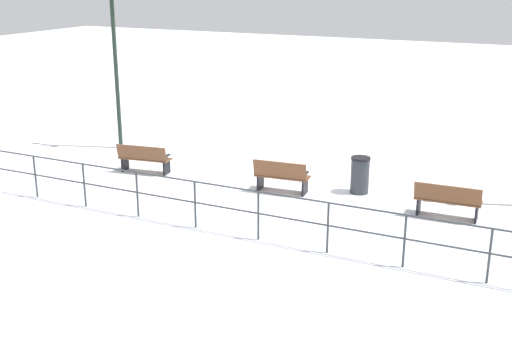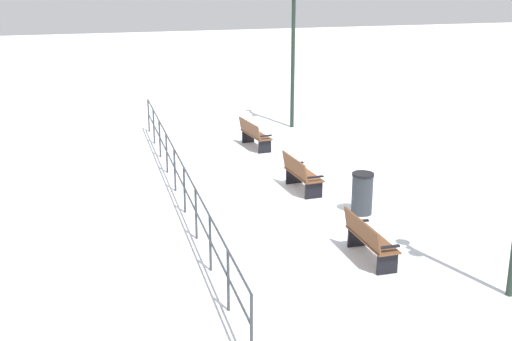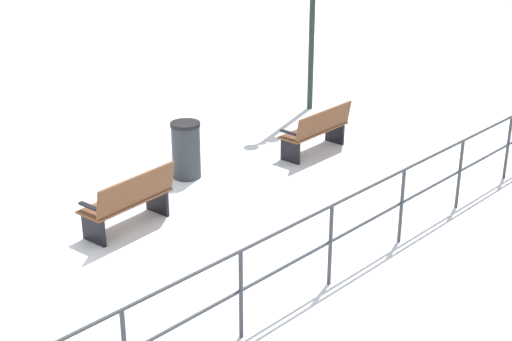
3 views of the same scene
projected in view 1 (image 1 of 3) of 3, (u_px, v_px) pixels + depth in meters
ground_plane at (282, 191)px, 17.48m from camera, size 80.00×80.00×0.00m
bench_nearest at (448, 200)px, 15.46m from camera, size 0.58×1.58×0.89m
bench_second at (282, 176)px, 17.26m from camera, size 0.70×1.51×0.92m
bench_third at (144, 158)px, 18.94m from camera, size 0.74×1.62×0.87m
lamppost_middle at (115, 49)px, 20.77m from camera, size 0.24×1.09×5.30m
waterfront_railing at (226, 202)px, 14.48m from camera, size 0.05×14.59×1.14m
trash_bin at (360, 175)px, 17.23m from camera, size 0.51×0.51×0.99m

